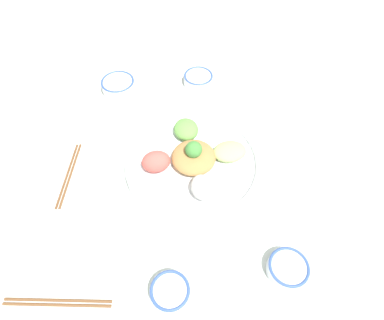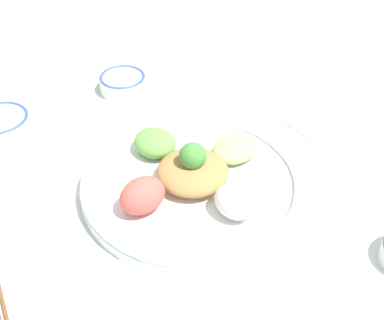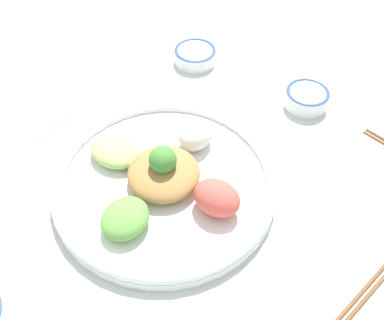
# 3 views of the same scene
# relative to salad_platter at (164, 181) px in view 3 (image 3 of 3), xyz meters

# --- Properties ---
(ground_plane) EXTENTS (2.40, 2.40, 0.00)m
(ground_plane) POSITION_rel_salad_platter_xyz_m (0.03, 0.00, -0.02)
(ground_plane) COLOR silver
(salad_platter) EXTENTS (0.40, 0.40, 0.10)m
(salad_platter) POSITION_rel_salad_platter_xyz_m (0.00, 0.00, 0.00)
(salad_platter) COLOR white
(salad_platter) RESTS_ON ground_plane
(rice_bowl_blue) EXTENTS (0.10, 0.10, 0.03)m
(rice_bowl_blue) POSITION_rel_salad_platter_xyz_m (-0.19, 0.33, -0.00)
(rice_bowl_blue) COLOR white
(rice_bowl_blue) RESTS_ON ground_plane
(sauce_bowl_dark) EXTENTS (0.09, 0.09, 0.04)m
(sauce_bowl_dark) POSITION_rel_salad_platter_xyz_m (0.09, 0.36, -0.00)
(sauce_bowl_dark) COLOR white
(sauce_bowl_dark) RESTS_ON ground_plane
(chopsticks_pair_near) EXTENTS (0.05, 0.22, 0.01)m
(chopsticks_pair_near) POSITION_rel_salad_platter_xyz_m (0.37, 0.00, -0.02)
(chopsticks_pair_near) COLOR brown
(chopsticks_pair_near) RESTS_ON ground_plane
(serving_spoon_main) EXTENTS (0.04, 0.12, 0.01)m
(serving_spoon_main) POSITION_rel_salad_platter_xyz_m (-0.28, -0.06, -0.02)
(serving_spoon_main) COLOR beige
(serving_spoon_main) RESTS_ON ground_plane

